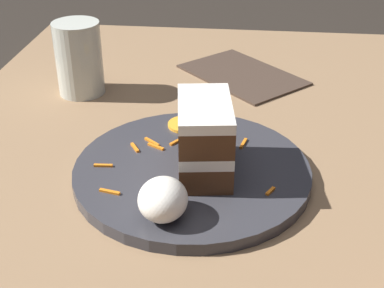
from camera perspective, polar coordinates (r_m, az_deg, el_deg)
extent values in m
plane|color=black|center=(0.67, 2.50, -7.14)|extent=(6.00, 6.00, 0.00)
cube|color=#846647|center=(0.67, 2.53, -6.34)|extent=(1.29, 0.86, 0.02)
cylinder|color=#333338|center=(0.69, 0.00, -2.92)|extent=(0.30, 0.30, 0.02)
cube|color=#4C2D19|center=(0.67, 1.31, -1.52)|extent=(0.12, 0.08, 0.03)
cube|color=white|center=(0.66, 1.34, 0.24)|extent=(0.12, 0.08, 0.01)
cube|color=#4C2D19|center=(0.65, 1.36, 2.06)|extent=(0.12, 0.08, 0.03)
cube|color=white|center=(0.64, 1.38, 3.89)|extent=(0.12, 0.08, 0.01)
ellipsoid|color=white|center=(0.59, -3.13, -5.92)|extent=(0.06, 0.06, 0.05)
cylinder|color=orange|center=(0.78, -0.73, 2.09)|extent=(0.05, 0.05, 0.00)
cube|color=orange|center=(0.64, 8.35, -5.00)|extent=(0.02, 0.01, 0.00)
cube|color=orange|center=(0.75, 3.46, 0.64)|extent=(0.01, 0.02, 0.00)
cube|color=orange|center=(0.73, -6.12, -0.38)|extent=(0.02, 0.02, 0.00)
cube|color=orange|center=(0.73, -3.88, -0.27)|extent=(0.02, 0.02, 0.00)
cube|color=orange|center=(0.73, 5.50, 0.07)|extent=(0.03, 0.01, 0.00)
cube|color=orange|center=(0.74, -4.30, 0.23)|extent=(0.02, 0.02, 0.00)
cube|color=orange|center=(0.69, -9.45, -2.27)|extent=(0.01, 0.02, 0.00)
cube|color=orange|center=(0.64, -8.78, -5.05)|extent=(0.01, 0.03, 0.00)
cube|color=orange|center=(0.73, -1.86, 0.18)|extent=(0.02, 0.01, 0.00)
cylinder|color=beige|center=(0.92, -11.96, 8.92)|extent=(0.08, 0.08, 0.12)
cylinder|color=silver|center=(0.93, -11.71, 6.64)|extent=(0.07, 0.07, 0.04)
cube|color=#423328|center=(0.99, 5.37, 7.37)|extent=(0.25, 0.25, 0.00)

